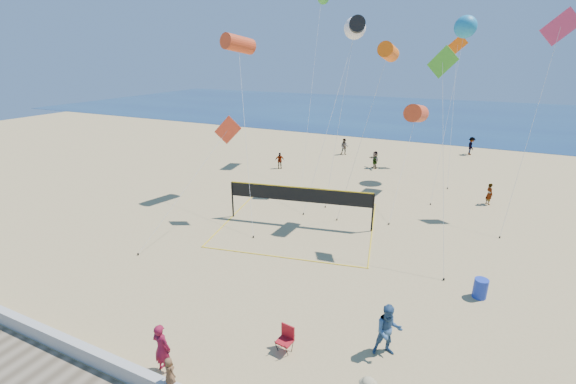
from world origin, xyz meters
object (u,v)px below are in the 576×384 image
at_px(woman, 162,348).
at_px(volleyball_net, 300,199).
at_px(trash_barrel, 480,288).
at_px(camp_chair, 286,337).

xyz_separation_m(woman, volleyball_net, (-0.66, 12.40, 0.72)).
relative_size(woman, trash_barrel, 2.07).
bearing_deg(volleyball_net, trash_barrel, -31.13).
distance_m(camp_chair, volleyball_net, 10.68).
bearing_deg(camp_chair, trash_barrel, 53.58).
distance_m(woman, volleyball_net, 12.44).
xyz_separation_m(camp_chair, volleyball_net, (-3.84, 9.91, 1.06)).
height_order(camp_chair, trash_barrel, camp_chair).
xyz_separation_m(woman, trash_barrel, (9.22, 8.75, -0.45)).
distance_m(woman, trash_barrel, 12.72).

